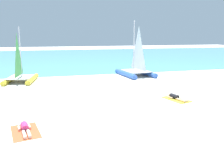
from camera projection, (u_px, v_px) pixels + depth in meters
ground_plane at (101, 80)px, 21.72m from camera, size 120.00×120.00×0.00m
ocean_water at (75, 57)px, 43.49m from camera, size 120.00×40.00×0.05m
sailboat_yellow at (20, 74)px, 20.63m from camera, size 2.83×3.97×4.81m
sailboat_blue at (136, 68)px, 23.65m from camera, size 3.21×4.53×5.51m
towel_left at (25, 132)px, 10.16m from camera, size 1.47×2.09×0.01m
sunbather_left at (25, 128)px, 10.20m from camera, size 0.71×1.56×0.30m
towel_right at (176, 99)px, 15.19m from camera, size 1.55×2.12×0.01m
sunbather_right at (176, 97)px, 15.22m from camera, size 0.78×1.55×0.30m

